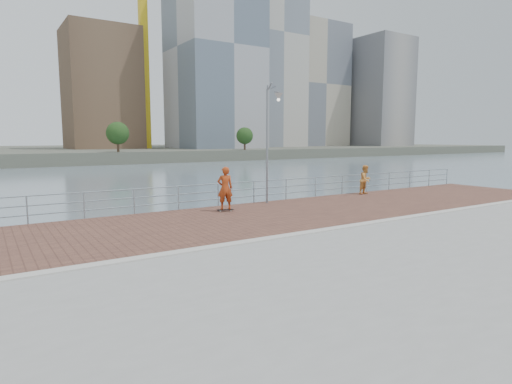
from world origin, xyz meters
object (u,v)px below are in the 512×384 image
skateboarder (225,188)px  bystander (366,180)px  guardrail (199,194)px  street_lamp (272,122)px

skateboarder → bystander: 9.82m
guardrail → skateboarder: skateboarder is taller
bystander → street_lamp: bearing=171.7°
street_lamp → bystander: size_ratio=3.35×
street_lamp → bystander: street_lamp is taller
guardrail → street_lamp: street_lamp is taller
street_lamp → skateboarder: size_ratio=2.96×
skateboarder → street_lamp: bearing=-153.3°
guardrail → bystander: bearing=-4.3°
guardrail → bystander: 10.39m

